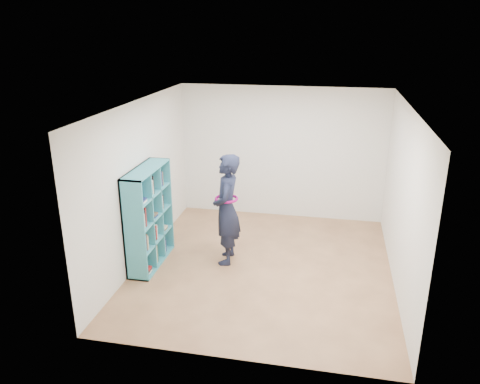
# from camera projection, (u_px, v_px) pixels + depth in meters

# --- Properties ---
(floor) EXTENTS (4.50, 4.50, 0.00)m
(floor) POSITION_uv_depth(u_px,v_px,m) (263.00, 267.00, 7.52)
(floor) COLOR brown
(floor) RESTS_ON ground
(ceiling) EXTENTS (4.50, 4.50, 0.00)m
(ceiling) POSITION_uv_depth(u_px,v_px,m) (266.00, 105.00, 6.64)
(ceiling) COLOR white
(ceiling) RESTS_ON wall_back
(wall_left) EXTENTS (0.02, 4.50, 2.60)m
(wall_left) POSITION_uv_depth(u_px,v_px,m) (141.00, 183.00, 7.45)
(wall_left) COLOR silver
(wall_left) RESTS_ON floor
(wall_right) EXTENTS (0.02, 4.50, 2.60)m
(wall_right) POSITION_uv_depth(u_px,v_px,m) (403.00, 200.00, 6.71)
(wall_right) COLOR silver
(wall_right) RESTS_ON floor
(wall_back) EXTENTS (4.00, 0.02, 2.60)m
(wall_back) POSITION_uv_depth(u_px,v_px,m) (282.00, 153.00, 9.16)
(wall_back) COLOR silver
(wall_back) RESTS_ON floor
(wall_front) EXTENTS (4.00, 0.02, 2.60)m
(wall_front) POSITION_uv_depth(u_px,v_px,m) (234.00, 260.00, 5.01)
(wall_front) COLOR silver
(wall_front) RESTS_ON floor
(bookshelf) EXTENTS (0.35, 1.21, 1.61)m
(bookshelf) POSITION_uv_depth(u_px,v_px,m) (147.00, 218.00, 7.40)
(bookshelf) COLOR teal
(bookshelf) RESTS_ON floor
(person) EXTENTS (0.50, 0.70, 1.81)m
(person) POSITION_uv_depth(u_px,v_px,m) (227.00, 209.00, 7.43)
(person) COLOR black
(person) RESTS_ON floor
(smartphone) EXTENTS (0.02, 0.10, 0.13)m
(smartphone) POSITION_uv_depth(u_px,v_px,m) (218.00, 200.00, 7.48)
(smartphone) COLOR silver
(smartphone) RESTS_ON person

